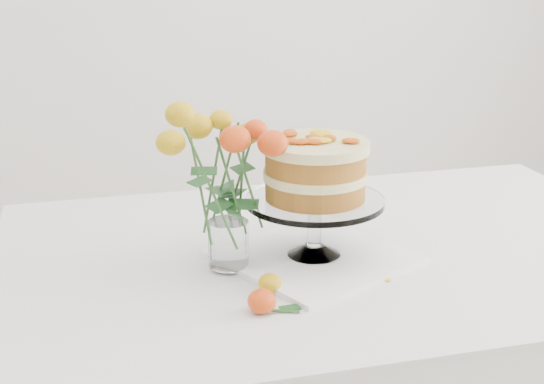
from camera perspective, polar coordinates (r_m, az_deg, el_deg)
The scene contains 10 objects.
table at distance 1.64m, azimuth 5.26°, elevation -6.73°, with size 1.43×0.93×0.76m.
napkin at distance 1.53m, azimuth 3.17°, elevation -4.88°, with size 0.33×0.33×0.01m, color white.
cake_stand at distance 1.48m, azimuth 3.28°, elevation 1.21°, with size 0.27×0.27×0.25m.
rose_vase at distance 1.42m, azimuth -3.43°, elevation 2.85°, with size 0.26×0.26×0.40m.
loose_rose_near at distance 1.39m, azimuth -0.17°, elevation -6.88°, with size 0.08×0.04×0.04m.
loose_rose_far at distance 1.31m, azimuth -0.76°, elevation -8.24°, with size 0.09×0.05×0.04m.
stray_petal_a at distance 1.48m, azimuth 2.28°, elevation -5.90°, with size 0.03×0.02×0.00m, color yellow.
stray_petal_b at distance 1.48m, azimuth 6.47°, elevation -6.08°, with size 0.03×0.02×0.00m, color yellow.
stray_petal_c at distance 1.46m, azimuth 8.51°, elevation -6.51°, with size 0.03×0.02×0.00m, color yellow.
stray_petal_d at distance 1.49m, azimuth -3.46°, elevation -5.70°, with size 0.03×0.02×0.00m, color yellow.
Camera 1 is at (-0.52, -1.39, 1.36)m, focal length 50.00 mm.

